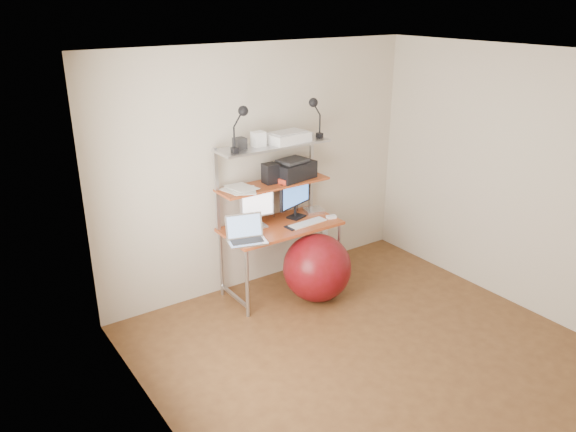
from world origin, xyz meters
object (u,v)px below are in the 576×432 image
at_px(monitor_silver, 257,207).
at_px(printer, 293,169).
at_px(monitor_black, 295,195).
at_px(exercise_ball, 317,268).
at_px(laptop, 246,235).

xyz_separation_m(monitor_silver, printer, (0.46, 0.04, 0.30)).
bearing_deg(monitor_black, printer, 75.52).
bearing_deg(exercise_ball, monitor_black, 83.96).
xyz_separation_m(laptop, exercise_ball, (0.69, -0.22, -0.45)).
height_order(monitor_silver, monitor_black, monitor_black).
bearing_deg(monitor_black, monitor_silver, 161.22).
relative_size(monitor_silver, printer, 0.85).
height_order(monitor_silver, printer, printer).
bearing_deg(laptop, exercise_ball, -2.17).
height_order(monitor_silver, exercise_ball, monitor_silver).
height_order(laptop, exercise_ball, laptop).
relative_size(monitor_silver, laptop, 0.96).
height_order(monitor_black, laptop, monitor_black).
bearing_deg(printer, exercise_ball, -105.12).
bearing_deg(exercise_ball, printer, 84.84).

